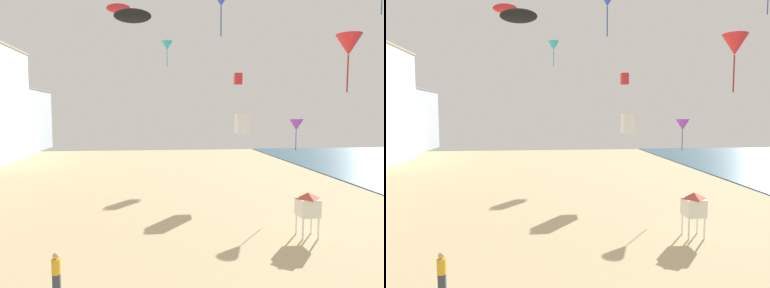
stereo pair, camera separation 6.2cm
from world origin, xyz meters
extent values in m
cube|color=#ADB7C1|center=(-27.54, 61.26, 5.69)|extent=(12.61, 15.26, 11.37)
cube|color=slate|center=(-27.54, 61.26, 11.52)|extent=(12.86, 15.56, 0.30)
cube|color=#383D4C|center=(-3.51, 6.42, 0.40)|extent=(0.28, 0.18, 0.80)
cylinder|color=gold|center=(-3.51, 6.42, 1.10)|extent=(0.34, 0.34, 0.60)
sphere|color=tan|center=(-3.51, 6.42, 1.52)|extent=(0.24, 0.24, 0.24)
cylinder|color=white|center=(8.40, 10.94, 0.60)|extent=(0.10, 0.10, 1.20)
cylinder|color=white|center=(9.30, 10.94, 0.60)|extent=(0.10, 0.10, 1.20)
cylinder|color=white|center=(8.40, 11.84, 0.60)|extent=(0.10, 0.10, 1.20)
cylinder|color=white|center=(9.30, 11.84, 0.60)|extent=(0.10, 0.10, 1.20)
cube|color=white|center=(8.85, 11.39, 1.70)|extent=(1.10, 1.10, 1.00)
pyramid|color=#D14C3D|center=(8.85, 11.39, 2.38)|extent=(1.10, 1.10, 0.35)
cone|color=red|center=(11.92, 13.08, 11.08)|extent=(1.52, 1.52, 1.24)
cylinder|color=maroon|center=(11.92, 13.08, 9.35)|extent=(0.08, 0.08, 2.21)
cone|color=purple|center=(11.33, 19.06, 6.12)|extent=(1.09, 1.09, 0.89)
cylinder|color=#63278B|center=(11.33, 19.06, 4.88)|extent=(0.06, 0.06, 1.58)
ellipsoid|color=black|center=(-0.92, 14.38, 12.73)|extent=(2.23, 0.62, 0.87)
cube|color=white|center=(8.18, 23.71, 6.07)|extent=(1.10, 1.10, 1.73)
cylinder|color=#233995|center=(5.55, 20.37, 14.15)|extent=(0.09, 0.09, 2.29)
cube|color=red|center=(11.04, 36.94, 11.46)|extent=(0.91, 0.91, 1.43)
cone|color=#2DB7CC|center=(1.72, 30.47, 14.18)|extent=(1.18, 1.18, 0.97)
cylinder|color=teal|center=(1.72, 30.47, 12.83)|extent=(0.06, 0.06, 1.72)
cylinder|color=#233995|center=(12.14, 10.49, 12.77)|extent=(0.05, 0.05, 1.32)
ellipsoid|color=red|center=(-3.40, 31.87, 18.27)|extent=(2.63, 0.73, 1.02)
camera|label=1|loc=(0.29, -6.84, 6.92)|focal=32.27mm
camera|label=2|loc=(0.35, -6.84, 6.92)|focal=32.27mm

